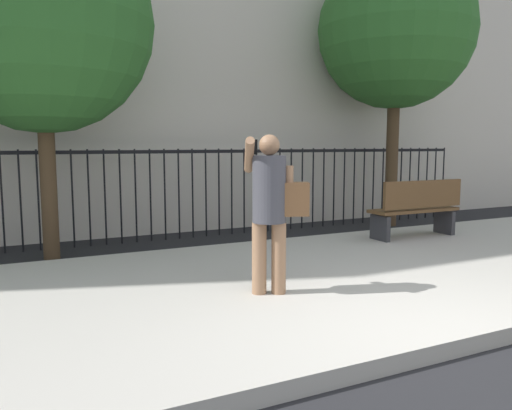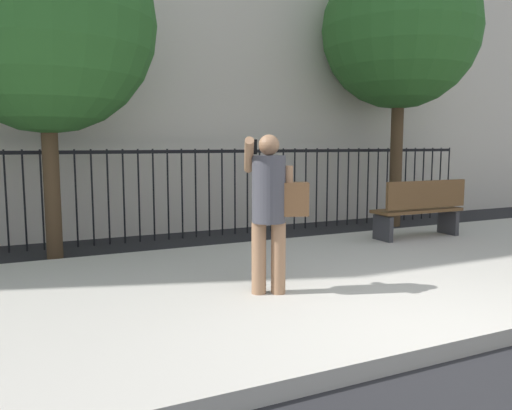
{
  "view_description": "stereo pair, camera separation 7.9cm",
  "coord_description": "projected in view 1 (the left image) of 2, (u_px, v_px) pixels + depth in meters",
  "views": [
    {
      "loc": [
        -3.11,
        -2.72,
        1.68
      ],
      "look_at": [
        -0.74,
        2.08,
        1.04
      ],
      "focal_mm": 35.56,
      "sensor_mm": 36.0,
      "label": 1
    },
    {
      "loc": [
        -3.04,
        -2.76,
        1.68
      ],
      "look_at": [
        -0.74,
        2.08,
        1.04
      ],
      "focal_mm": 35.56,
      "sensor_mm": 36.0,
      "label": 2
    }
  ],
  "objects": [
    {
      "name": "ground_plane",
      "position": [
        457.0,
        358.0,
        3.99
      ],
      "size": [
        60.0,
        60.0,
        0.0
      ],
      "primitive_type": "plane",
      "color": "black"
    },
    {
      "name": "sidewalk",
      "position": [
        308.0,
        282.0,
        5.94
      ],
      "size": [
        28.0,
        4.4,
        0.15
      ],
      "primitive_type": "cube",
      "color": "#B2ADA3",
      "rests_on": "ground"
    },
    {
      "name": "iron_fence",
      "position": [
        199.0,
        181.0,
        9.12
      ],
      "size": [
        12.03,
        0.04,
        1.6
      ],
      "color": "black",
      "rests_on": "ground"
    },
    {
      "name": "pedestrian_on_phone",
      "position": [
        272.0,
        203.0,
        5.12
      ],
      "size": [
        0.72,
        0.54,
        1.63
      ],
      "color": "#936B4C",
      "rests_on": "sidewalk"
    },
    {
      "name": "street_bench",
      "position": [
        417.0,
        207.0,
        8.29
      ],
      "size": [
        1.6,
        0.45,
        0.95
      ],
      "color": "brown",
      "rests_on": "sidewalk"
    },
    {
      "name": "street_tree_near",
      "position": [
        396.0,
        31.0,
        10.06
      ],
      "size": [
        3.09,
        3.09,
        5.48
      ],
      "color": "#4C3823",
      "rests_on": "ground"
    },
    {
      "name": "street_tree_mid",
      "position": [
        41.0,
        21.0,
        7.07
      ],
      "size": [
        3.13,
        3.13,
        4.96
      ],
      "color": "#4C3823",
      "rests_on": "ground"
    }
  ]
}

